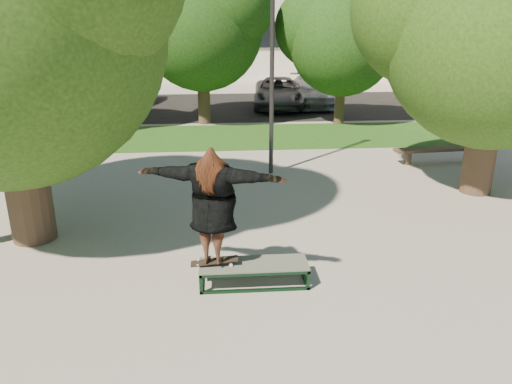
{
  "coord_description": "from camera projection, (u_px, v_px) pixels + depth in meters",
  "views": [
    {
      "loc": [
        -0.49,
        -8.48,
        4.27
      ],
      "look_at": [
        0.23,
        0.6,
        1.01
      ],
      "focal_mm": 35.0,
      "sensor_mm": 36.0,
      "label": 1
    }
  ],
  "objects": [
    {
      "name": "ground",
      "position": [
        246.0,
        253.0,
        9.43
      ],
      "size": [
        120.0,
        120.0,
        0.0
      ],
      "primitive_type": "plane",
      "color": "gray",
      "rests_on": "ground"
    },
    {
      "name": "grass_strip",
      "position": [
        258.0,
        136.0,
        18.42
      ],
      "size": [
        30.0,
        4.0,
        0.02
      ],
      "primitive_type": "cube",
      "color": "#1A4714",
      "rests_on": "ground"
    },
    {
      "name": "asphalt_strip",
      "position": [
        227.0,
        106.0,
        24.45
      ],
      "size": [
        40.0,
        8.0,
        0.01
      ],
      "primitive_type": "cube",
      "color": "black",
      "rests_on": "ground"
    },
    {
      "name": "tree_right",
      "position": [
        495.0,
        22.0,
        11.38
      ],
      "size": [
        6.24,
        5.33,
        6.51
      ],
      "color": "#38281E",
      "rests_on": "ground"
    },
    {
      "name": "bg_tree_left",
      "position": [
        47.0,
        30.0,
        18.08
      ],
      "size": [
        5.28,
        4.51,
        5.77
      ],
      "color": "#38281E",
      "rests_on": "ground"
    },
    {
      "name": "bg_tree_mid",
      "position": [
        199.0,
        21.0,
        19.33
      ],
      "size": [
        5.76,
        4.92,
        6.24
      ],
      "color": "#38281E",
      "rests_on": "ground"
    },
    {
      "name": "bg_tree_right",
      "position": [
        341.0,
        35.0,
        19.44
      ],
      "size": [
        5.04,
        4.31,
        5.43
      ],
      "color": "#38281E",
      "rests_on": "ground"
    },
    {
      "name": "lamppost",
      "position": [
        272.0,
        59.0,
        13.14
      ],
      "size": [
        0.25,
        0.15,
        6.11
      ],
      "color": "#2D2D30",
      "rests_on": "ground"
    },
    {
      "name": "grind_box",
      "position": [
        254.0,
        273.0,
        8.32
      ],
      "size": [
        1.8,
        0.6,
        0.38
      ],
      "color": "black",
      "rests_on": "ground"
    },
    {
      "name": "skater_rig",
      "position": [
        213.0,
        206.0,
        7.86
      ],
      "size": [
        2.45,
        1.31,
        2.0
      ],
      "rotation": [
        0.0,
        0.0,
        2.84
      ],
      "color": "white",
      "rests_on": "grind_box"
    },
    {
      "name": "bench",
      "position": [
        444.0,
        150.0,
        15.04
      ],
      "size": [
        3.11,
        0.69,
        0.47
      ],
      "rotation": [
        0.0,
        0.0,
        0.09
      ],
      "color": "#47392B",
      "rests_on": "ground"
    },
    {
      "name": "car_silver_a",
      "position": [
        60.0,
        92.0,
        23.95
      ],
      "size": [
        2.48,
        4.43,
        1.42
      ],
      "primitive_type": "imported",
      "rotation": [
        0.0,
        0.0,
        -0.2
      ],
      "color": "#B5B4B9",
      "rests_on": "asphalt_strip"
    },
    {
      "name": "car_dark",
      "position": [
        124.0,
        90.0,
        24.29
      ],
      "size": [
        2.47,
        4.89,
        1.54
      ],
      "primitive_type": "imported",
      "rotation": [
        0.0,
        0.0,
        -0.19
      ],
      "color": "black",
      "rests_on": "asphalt_strip"
    },
    {
      "name": "car_grey",
      "position": [
        278.0,
        93.0,
        24.03
      ],
      "size": [
        2.76,
        5.15,
        1.38
      ],
      "primitive_type": "imported",
      "rotation": [
        0.0,
        0.0,
        -0.1
      ],
      "color": "#5D5C61",
      "rests_on": "asphalt_strip"
    },
    {
      "name": "car_silver_b",
      "position": [
        312.0,
        91.0,
        24.5
      ],
      "size": [
        2.08,
        4.81,
        1.38
      ],
      "primitive_type": "imported",
      "rotation": [
        0.0,
        0.0,
        -0.03
      ],
      "color": "#9E9FA3",
      "rests_on": "asphalt_strip"
    }
  ]
}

